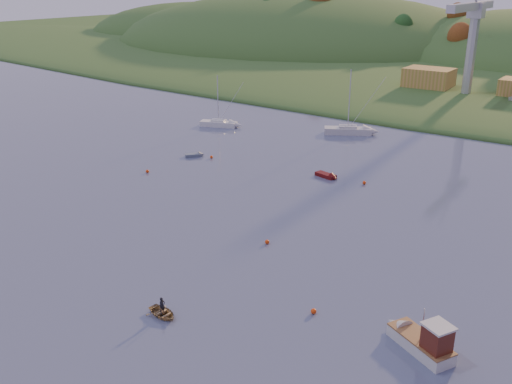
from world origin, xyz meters
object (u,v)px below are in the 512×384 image
Objects in this scene: sailboat_near at (218,123)px; sailboat_far at (348,130)px; fishing_boat at (417,337)px; grey_dinghy at (197,155)px; canoe at (163,313)px; red_tender at (329,176)px.

sailboat_far is (23.53, 9.64, 0.10)m from sailboat_near.
fishing_boat is 2.19× the size of grey_dinghy.
canoe is 41.12m from red_tender.
red_tender is 23.31m from grey_dinghy.
red_tender reaches higher than grey_dinghy.
red_tender is (-5.76, 40.71, -0.05)m from canoe.
sailboat_far reaches higher than canoe.
red_tender is 1.26× the size of grey_dinghy.
sailboat_near is at bearing 173.00° from sailboat_far.
grey_dinghy is (-23.11, -3.03, -0.03)m from red_tender.
canoe is 0.96× the size of grey_dinghy.
fishing_boat is 1.74× the size of red_tender.
canoe is (38.71, -55.38, -0.36)m from sailboat_near.
canoe is at bearing -102.08° from grey_dinghy.
sailboat_far is 66.77m from canoe.
red_tender is at bearing 16.13° from canoe.
sailboat_near is 20.25m from grey_dinghy.
canoe is at bearing 51.03° from fishing_boat.
canoe is (15.19, -65.02, -0.46)m from sailboat_far.
sailboat_near is 25.42m from sailboat_far.
sailboat_far is at bearing -30.91° from fishing_boat.
red_tender reaches higher than canoe.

